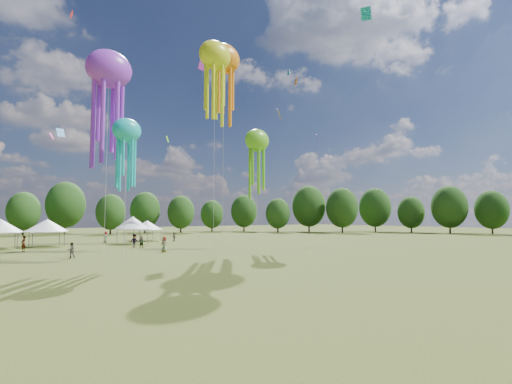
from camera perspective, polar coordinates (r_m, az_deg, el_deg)
ground at (r=15.68m, az=26.95°, el=-18.75°), size 300.00×300.00×0.00m
spectator_near at (r=42.25m, az=-26.64°, el=-8.06°), size 0.79×0.63×1.57m
spectators_far at (r=55.47m, az=-20.73°, el=-7.06°), size 28.27×22.08×1.91m
festival_tents at (r=62.15m, az=-27.73°, el=-4.54°), size 36.04×11.75×4.29m
show_kites at (r=51.13m, az=-12.97°, el=15.71°), size 44.80×17.94×32.42m
small_kites at (r=56.11m, az=-19.75°, el=24.09°), size 71.30×57.66×45.09m
treeline at (r=69.96m, az=-29.20°, el=-1.46°), size 201.57×95.24×13.43m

